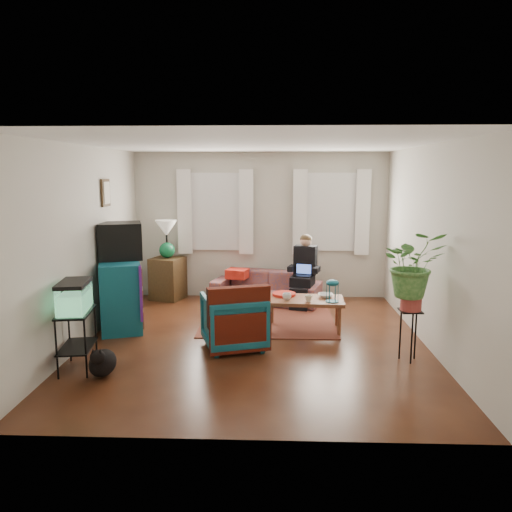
{
  "coord_description": "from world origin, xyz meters",
  "views": [
    {
      "loc": [
        0.26,
        -6.41,
        2.25
      ],
      "look_at": [
        0.0,
        0.4,
        1.1
      ],
      "focal_mm": 35.0,
      "sensor_mm": 36.0,
      "label": 1
    }
  ],
  "objects_px": {
    "sofa": "(266,282)",
    "side_table": "(168,278)",
    "armchair": "(234,318)",
    "plant_stand": "(409,335)",
    "aquarium_stand": "(77,341)",
    "dresser": "(121,293)",
    "coffee_table": "(304,314)"
  },
  "relations": [
    {
      "from": "dresser",
      "to": "aquarium_stand",
      "type": "height_order",
      "value": "dresser"
    },
    {
      "from": "plant_stand",
      "to": "armchair",
      "type": "bearing_deg",
      "value": 169.9
    },
    {
      "from": "aquarium_stand",
      "to": "armchair",
      "type": "bearing_deg",
      "value": 16.36
    },
    {
      "from": "dresser",
      "to": "armchair",
      "type": "xyz_separation_m",
      "value": [
        1.73,
        -0.83,
        -0.11
      ]
    },
    {
      "from": "side_table",
      "to": "plant_stand",
      "type": "height_order",
      "value": "side_table"
    },
    {
      "from": "plant_stand",
      "to": "dresser",
      "type": "bearing_deg",
      "value": 162.67
    },
    {
      "from": "side_table",
      "to": "dresser",
      "type": "distance_m",
      "value": 1.68
    },
    {
      "from": "side_table",
      "to": "plant_stand",
      "type": "bearing_deg",
      "value": -38.91
    },
    {
      "from": "sofa",
      "to": "side_table",
      "type": "height_order",
      "value": "side_table"
    },
    {
      "from": "coffee_table",
      "to": "plant_stand",
      "type": "distance_m",
      "value": 1.67
    },
    {
      "from": "dresser",
      "to": "aquarium_stand",
      "type": "bearing_deg",
      "value": -108.07
    },
    {
      "from": "sofa",
      "to": "plant_stand",
      "type": "height_order",
      "value": "sofa"
    },
    {
      "from": "sofa",
      "to": "side_table",
      "type": "relative_size",
      "value": 2.48
    },
    {
      "from": "side_table",
      "to": "coffee_table",
      "type": "xyz_separation_m",
      "value": [
        2.34,
        -1.69,
        -0.14
      ]
    },
    {
      "from": "coffee_table",
      "to": "dresser",
      "type": "bearing_deg",
      "value": -177.82
    },
    {
      "from": "side_table",
      "to": "aquarium_stand",
      "type": "height_order",
      "value": "side_table"
    },
    {
      "from": "sofa",
      "to": "side_table",
      "type": "bearing_deg",
      "value": -170.16
    },
    {
      "from": "sofa",
      "to": "armchair",
      "type": "bearing_deg",
      "value": -83.33
    },
    {
      "from": "sofa",
      "to": "aquarium_stand",
      "type": "relative_size",
      "value": 2.7
    },
    {
      "from": "side_table",
      "to": "armchair",
      "type": "height_order",
      "value": "armchair"
    },
    {
      "from": "side_table",
      "to": "plant_stand",
      "type": "xyz_separation_m",
      "value": [
        3.53,
        -2.85,
        -0.06
      ]
    },
    {
      "from": "aquarium_stand",
      "to": "coffee_table",
      "type": "bearing_deg",
      "value": 22.03
    },
    {
      "from": "side_table",
      "to": "armchair",
      "type": "distance_m",
      "value": 2.83
    },
    {
      "from": "dresser",
      "to": "coffee_table",
      "type": "distance_m",
      "value": 2.7
    },
    {
      "from": "aquarium_stand",
      "to": "coffee_table",
      "type": "xyz_separation_m",
      "value": [
        2.69,
        1.58,
        -0.11
      ]
    },
    {
      "from": "aquarium_stand",
      "to": "plant_stand",
      "type": "distance_m",
      "value": 3.9
    },
    {
      "from": "aquarium_stand",
      "to": "dresser",
      "type": "bearing_deg",
      "value": 81.22
    },
    {
      "from": "armchair",
      "to": "plant_stand",
      "type": "relative_size",
      "value": 1.23
    },
    {
      "from": "sofa",
      "to": "dresser",
      "type": "height_order",
      "value": "dresser"
    },
    {
      "from": "plant_stand",
      "to": "sofa",
      "type": "bearing_deg",
      "value": 123.61
    },
    {
      "from": "aquarium_stand",
      "to": "plant_stand",
      "type": "xyz_separation_m",
      "value": [
        3.88,
        0.42,
        -0.03
      ]
    },
    {
      "from": "sofa",
      "to": "armchair",
      "type": "height_order",
      "value": "armchair"
    }
  ]
}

